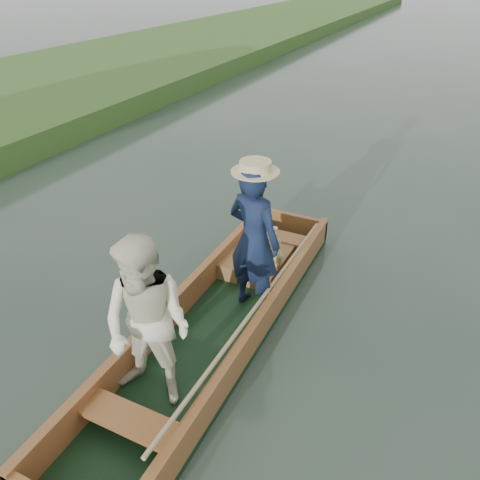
% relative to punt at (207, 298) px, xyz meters
% --- Properties ---
extents(ground, '(120.00, 120.00, 0.00)m').
position_rel_punt_xyz_m(ground, '(-0.00, 0.21, -0.67)').
color(ground, '#283D30').
rests_on(ground, ground).
extents(punt, '(1.12, 5.00, 1.95)m').
position_rel_punt_xyz_m(punt, '(0.00, 0.00, 0.00)').
color(punt, black).
rests_on(punt, ground).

